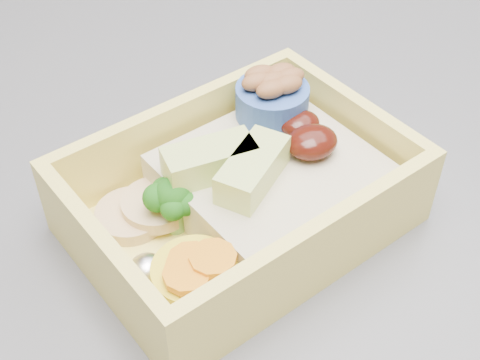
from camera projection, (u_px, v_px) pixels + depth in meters
name	position (u px, v px, depth m)	size (l,w,h in m)	color
bento_box	(245.00, 189.00, 0.39)	(0.21, 0.18, 0.07)	#F0DC63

